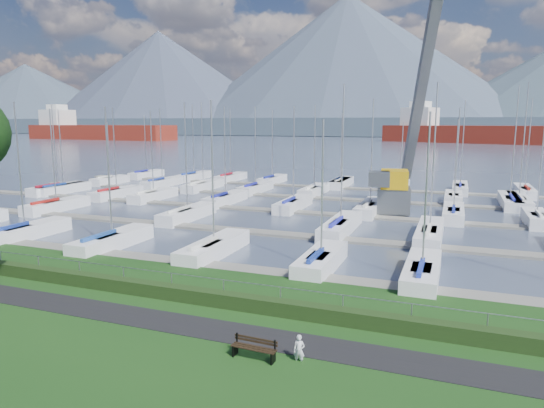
% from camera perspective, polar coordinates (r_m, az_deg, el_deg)
% --- Properties ---
extents(path, '(160.00, 2.00, 0.04)m').
position_cam_1_polar(path, '(23.31, -13.60, -13.09)').
color(path, black).
rests_on(path, grass).
extents(water, '(800.00, 540.00, 0.20)m').
position_cam_1_polar(water, '(281.04, 18.46, 7.18)').
color(water, '#424C60').
extents(hedge, '(80.00, 0.70, 0.70)m').
position_cam_1_polar(hedge, '(25.21, -10.25, -10.37)').
color(hedge, black).
rests_on(hedge, grass).
extents(fence, '(80.00, 0.04, 0.04)m').
position_cam_1_polar(fence, '(25.26, -9.84, -8.28)').
color(fence, gray).
rests_on(fence, grass).
extents(foothill, '(900.00, 80.00, 12.00)m').
position_cam_1_polar(foothill, '(350.85, 19.04, 8.58)').
color(foothill, '#3E4C5B').
rests_on(foothill, water).
extents(mountains, '(1190.00, 360.00, 115.00)m').
position_cam_1_polar(mountains, '(426.94, 20.73, 14.04)').
color(mountains, '#3B4757').
rests_on(mountains, water).
extents(docks, '(90.00, 41.60, 0.25)m').
position_cam_1_polar(docks, '(49.09, 5.83, -1.17)').
color(docks, slate).
rests_on(docks, water).
extents(bench_right, '(1.82, 0.50, 0.85)m').
position_cam_1_polar(bench_right, '(19.20, -2.10, -16.60)').
color(bench_right, black).
rests_on(bench_right, grass).
extents(person, '(0.45, 0.32, 1.18)m').
position_cam_1_polar(person, '(18.95, 3.21, -16.38)').
color(person, silver).
rests_on(person, grass).
extents(crane, '(6.37, 13.22, 22.35)m').
position_cam_1_polar(crane, '(50.95, 14.95, 5.24)').
color(crane, slate).
rests_on(crane, water).
extents(cargo_ship_west, '(90.90, 24.60, 21.50)m').
position_cam_1_polar(cargo_ship_west, '(286.75, -20.20, 7.93)').
color(cargo_ship_west, maroon).
rests_on(cargo_ship_west, water).
extents(cargo_ship_mid, '(101.12, 50.66, 21.50)m').
position_cam_1_polar(cargo_ship_mid, '(238.70, 23.77, 7.48)').
color(cargo_ship_mid, maroon).
rests_on(cargo_ship_mid, water).
extents(sailboat_fleet, '(75.36, 49.36, 13.69)m').
position_cam_1_polar(sailboat_fleet, '(52.44, 5.18, 5.74)').
color(sailboat_fleet, '#1E2398').
rests_on(sailboat_fleet, water).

